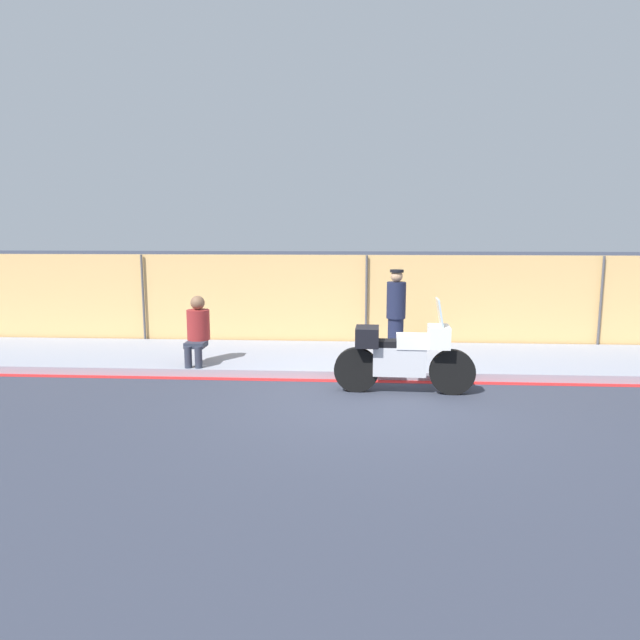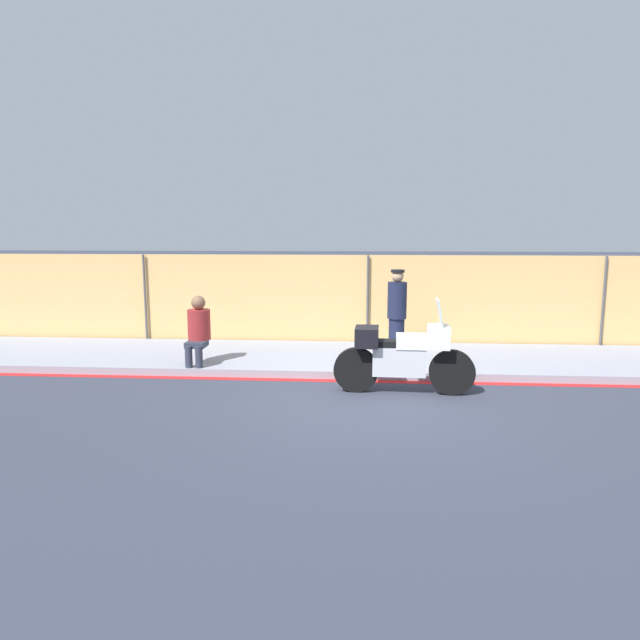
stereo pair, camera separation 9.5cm
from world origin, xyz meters
The scene contains 7 objects.
ground_plane centered at (0.00, 0.00, 0.00)m, with size 120.00×120.00×0.00m, color #333847.
sidewalk centered at (0.00, 2.56, 0.07)m, with size 36.40×2.70×0.14m.
curb_paint_stripe centered at (0.00, 1.12, 0.00)m, with size 36.40×0.18×0.01m.
storefront_fence centered at (0.00, 4.00, 1.00)m, with size 34.58×0.17×2.01m.
motorcycle centered at (0.52, 0.47, 0.61)m, with size 2.20×0.55×1.50m.
officer_standing centered at (0.56, 2.73, 0.98)m, with size 0.37×0.37×1.65m.
person_seated_on_curb centered at (-3.06, 1.65, 0.81)m, with size 0.41×0.65×1.23m.
Camera 2 is at (-0.13, -8.27, 2.54)m, focal length 32.00 mm.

